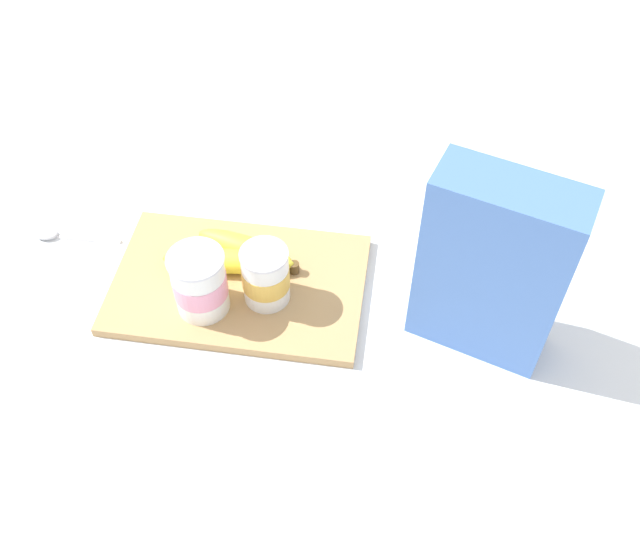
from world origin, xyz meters
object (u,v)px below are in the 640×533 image
object	(u,v)px
cereal_box	(493,269)
banana_bunch	(237,255)
yogurt_cup_front	(266,276)
yogurt_cup_back	(200,283)
cutting_board	(239,284)
spoon	(64,236)

from	to	relation	value
cereal_box	banana_bunch	bearing A→B (deg)	-173.09
yogurt_cup_front	banana_bunch	bearing A→B (deg)	-45.23
banana_bunch	yogurt_cup_back	bearing A→B (deg)	70.35
cutting_board	yogurt_cup_back	distance (m)	0.08
cutting_board	yogurt_cup_front	distance (m)	0.07
cutting_board	cereal_box	distance (m)	0.36
cereal_box	yogurt_cup_back	bearing A→B (deg)	-159.58
cutting_board	spoon	world-z (taller)	cutting_board
cereal_box	yogurt_cup_front	xyz separation A→B (m)	(0.29, -0.01, -0.08)
banana_bunch	spoon	xyz separation A→B (m)	(0.28, -0.02, -0.03)
cutting_board	yogurt_cup_front	xyz separation A→B (m)	(-0.05, 0.02, 0.05)
cutting_board	banana_bunch	size ratio (longest dim) A/B	1.81
banana_bunch	cereal_box	bearing A→B (deg)	169.09
cereal_box	cutting_board	bearing A→B (deg)	-167.94
cereal_box	yogurt_cup_back	world-z (taller)	cereal_box
cutting_board	cereal_box	xyz separation A→B (m)	(-0.33, 0.03, 0.13)
banana_bunch	spoon	world-z (taller)	banana_bunch
cereal_box	spoon	distance (m)	0.64
spoon	banana_bunch	bearing A→B (deg)	175.22
yogurt_cup_front	cutting_board	bearing A→B (deg)	-25.50
cereal_box	yogurt_cup_back	distance (m)	0.38
yogurt_cup_back	cutting_board	bearing A→B (deg)	-126.33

